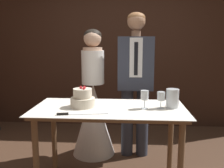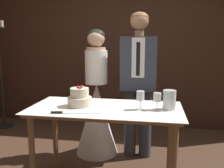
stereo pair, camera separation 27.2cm
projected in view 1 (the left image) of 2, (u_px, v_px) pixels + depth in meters
wall_back at (122, 41)px, 4.20m from camera, size 5.37×0.12×2.88m
cake_table at (109, 118)px, 2.40m from camera, size 1.45×0.72×0.82m
tiered_cake at (83, 99)px, 2.40m from camera, size 0.24×0.24×0.20m
cake_knife at (73, 114)px, 2.15m from camera, size 0.44×0.10×0.02m
wine_glass_near at (161, 97)px, 2.33m from camera, size 0.07×0.07×0.16m
wine_glass_middle at (145, 96)px, 2.33m from camera, size 0.07×0.07×0.17m
hurricane_candle at (172, 99)px, 2.36m from camera, size 0.12×0.12×0.18m
bride at (93, 109)px, 3.17m from camera, size 0.54×0.54×1.59m
groom at (135, 77)px, 3.07m from camera, size 0.43×0.25×1.79m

